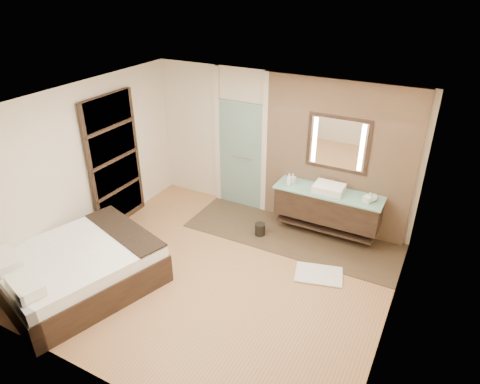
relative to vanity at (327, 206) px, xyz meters
The scene contains 15 objects.
floor 2.29m from the vanity, 119.83° to the right, with size 5.00×5.00×0.00m, color olive.
tile_strip 0.83m from the vanity, 147.54° to the right, with size 3.80×1.30×0.01m, color #3E2F22.
stone_wall 0.82m from the vanity, 90.00° to the left, with size 2.60×0.08×2.70m, color tan.
vanity is the anchor object (origin of this frame).
mirror_unit 1.10m from the vanity, 90.00° to the left, with size 1.06×0.04×0.96m.
frosted_door 1.95m from the vanity, behind, with size 1.10×0.12×2.70m.
shoji_partition 3.82m from the vanity, 159.50° to the right, with size 0.06×1.20×2.40m.
bed 4.13m from the vanity, 131.82° to the right, with size 2.22×2.49×0.80m.
bath_mat 1.33m from the vanity, 76.24° to the right, with size 0.72×0.50×0.02m, color silver.
waste_bin 1.25m from the vanity, 150.49° to the right, with size 0.18×0.18×0.23m, color black.
tissue_box 0.75m from the vanity, ahead, with size 0.12×0.12×0.10m, color silver.
soap_bottle_a 0.81m from the vanity, behind, with size 0.08×0.08×0.21m, color white.
soap_bottle_b 0.76m from the vanity, behind, with size 0.08×0.09×0.19m, color #B2B2B2.
soap_bottle_c 0.78m from the vanity, ahead, with size 0.13×0.13×0.17m, color silver.
cup 0.81m from the vanity, ahead, with size 0.12×0.12×0.10m, color white.
Camera 1 is at (2.77, -4.49, 4.24)m, focal length 32.00 mm.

